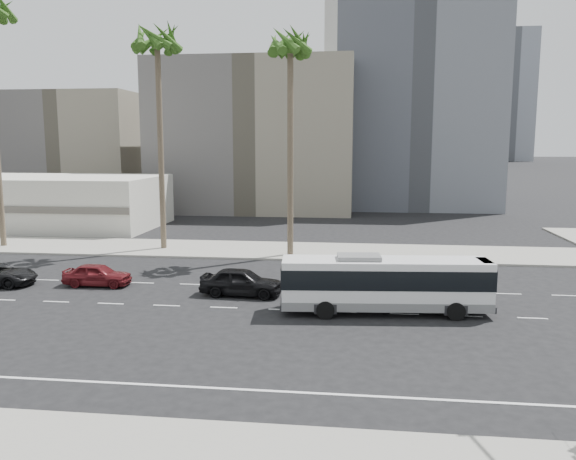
# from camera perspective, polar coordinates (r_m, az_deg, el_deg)

# --- Properties ---
(ground) EXTENTS (700.00, 700.00, 0.00)m
(ground) POSITION_cam_1_polar(r_m,az_deg,el_deg) (28.71, 5.46, -8.11)
(ground) COLOR black
(ground) RESTS_ON ground
(sidewalk_north) EXTENTS (120.00, 7.00, 0.15)m
(sidewalk_north) POSITION_cam_1_polar(r_m,az_deg,el_deg) (43.77, 5.98, -2.19)
(sidewalk_north) COLOR gray
(sidewalk_north) RESTS_ON ground
(commercial_low) EXTENTS (22.00, 12.16, 5.00)m
(commercial_low) POSITION_cam_1_polar(r_m,az_deg,el_deg) (61.88, -22.82, 2.62)
(commercial_low) COLOR beige
(commercial_low) RESTS_ON ground
(midrise_beige_west) EXTENTS (24.00, 18.00, 18.00)m
(midrise_beige_west) POSITION_cam_1_polar(r_m,az_deg,el_deg) (73.58, -3.02, 9.19)
(midrise_beige_west) COLOR #645F5A
(midrise_beige_west) RESTS_ON ground
(midrise_gray_center) EXTENTS (20.00, 20.00, 26.00)m
(midrise_gray_center) POSITION_cam_1_polar(r_m,az_deg,el_deg) (79.98, 12.44, 11.83)
(midrise_gray_center) COLOR #50545D
(midrise_gray_center) RESTS_ON ground
(midrise_beige_far) EXTENTS (18.00, 16.00, 15.00)m
(midrise_beige_far) POSITION_cam_1_polar(r_m,az_deg,el_deg) (86.57, -19.78, 7.62)
(midrise_beige_far) COLOR #645F5A
(midrise_beige_far) RESTS_ON ground
(civic_tower) EXTENTS (42.00, 42.00, 129.00)m
(civic_tower) POSITION_cam_1_polar(r_m,az_deg,el_deg) (279.19, 6.51, 14.85)
(civic_tower) COLOR silver
(civic_tower) RESTS_ON ground
(highrise_right) EXTENTS (26.00, 26.00, 70.00)m
(highrise_right) POSITION_cam_1_polar(r_m,az_deg,el_deg) (262.66, 17.09, 14.09)
(highrise_right) COLOR slate
(highrise_right) RESTS_ON ground
(highrise_far) EXTENTS (22.00, 22.00, 60.00)m
(highrise_far) POSITION_cam_1_polar(r_m,az_deg,el_deg) (296.55, 20.88, 12.27)
(highrise_far) COLOR slate
(highrise_far) RESTS_ON ground
(city_bus) EXTENTS (10.22, 3.10, 2.89)m
(city_bus) POSITION_cam_1_polar(r_m,az_deg,el_deg) (28.43, 9.64, -5.19)
(city_bus) COLOR silver
(city_bus) RESTS_ON ground
(car_a) EXTENTS (2.09, 4.60, 1.53)m
(car_a) POSITION_cam_1_polar(r_m,az_deg,el_deg) (31.50, -4.66, -5.14)
(car_a) COLOR black
(car_a) RESTS_ON ground
(car_b) EXTENTS (1.66, 3.93, 1.33)m
(car_b) POSITION_cam_1_polar(r_m,az_deg,el_deg) (35.30, -18.43, -4.23)
(car_b) COLOR maroon
(car_b) RESTS_ON ground
(palm_near) EXTENTS (4.80, 4.80, 16.16)m
(palm_near) POSITION_cam_1_polar(r_m,az_deg,el_deg) (41.96, 0.24, 17.38)
(palm_near) COLOR brown
(palm_near) RESTS_ON ground
(palm_mid) EXTENTS (5.52, 5.52, 17.04)m
(palm_mid) POSITION_cam_1_polar(r_m,az_deg,el_deg) (45.75, -12.87, 17.32)
(palm_mid) COLOR brown
(palm_mid) RESTS_ON ground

